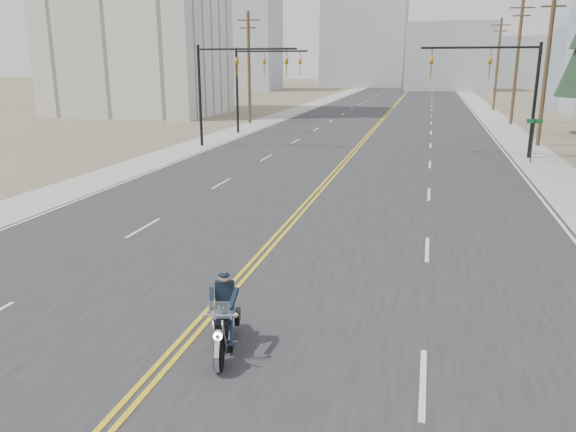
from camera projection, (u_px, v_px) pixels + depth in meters
The scene contains 17 objects.
road at pixel (392, 108), 73.41m from camera, with size 20.00×200.00×0.01m, color #303033.
sidewalk_left at pixel (307, 107), 76.10m from camera, with size 3.00×200.00×0.01m, color #A5A5A0.
sidewalk_right at pixel (485, 110), 70.72m from camera, with size 3.00×200.00×0.01m, color #A5A5A0.
traffic_mast_left at pixel (226, 76), 38.65m from camera, with size 7.10×0.26×7.00m.
traffic_mast_right at pixel (502, 77), 34.45m from camera, with size 7.10×0.26×7.00m.
traffic_mast_far at pixel (256, 74), 46.23m from camera, with size 6.10×0.26×7.00m.
street_sign at pixel (533, 133), 32.98m from camera, with size 0.90×0.06×2.62m.
utility_pole_c at pixel (547, 64), 39.03m from camera, with size 2.20×0.30×11.00m.
utility_pole_d at pixel (517, 61), 53.00m from camera, with size 2.20×0.30×11.50m.
utility_pole_e at pixel (497, 63), 68.98m from camera, with size 2.20×0.30×11.00m.
utility_pole_left at pixel (249, 66), 54.30m from camera, with size 2.20×0.30×10.50m.
haze_bldg_a at pixel (245, 38), 120.80m from camera, with size 14.00×12.00×22.00m, color #B7BCC6.
haze_bldg_b at pixel (449, 57), 121.16m from camera, with size 18.00×14.00×14.00m, color #ADB2B7.
haze_bldg_d at pixel (365, 32), 138.28m from camera, with size 20.00×15.00×26.00m, color #ADB2B7.
haze_bldg_e at pixel (516, 62), 140.84m from camera, with size 14.00×14.00×12.00m, color #B7BCC6.
haze_bldg_f at pixel (206, 53), 139.13m from camera, with size 12.00×12.00×16.00m, color #ADB2B7.
motorcyclist at pixel (223, 315), 11.47m from camera, with size 0.90×2.11×1.65m, color black, non-canonical shape.
Camera 1 is at (4.80, -5.62, 5.81)m, focal length 35.00 mm.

